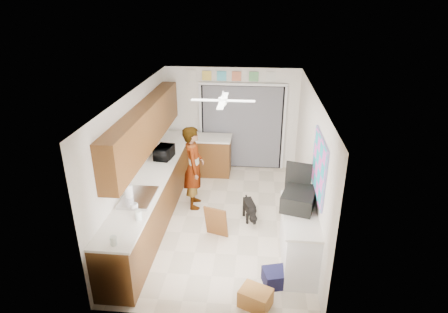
{
  "coord_description": "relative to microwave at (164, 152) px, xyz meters",
  "views": [
    {
      "loc": [
        0.62,
        -6.25,
        4.04
      ],
      "look_at": [
        0.0,
        0.4,
        1.15
      ],
      "focal_mm": 30.0,
      "sensor_mm": 36.0,
      "label": 1
    }
  ],
  "objects": [
    {
      "name": "door_trim_head",
      "position": [
        1.51,
        1.76,
        1.05
      ],
      "size": [
        2.1,
        0.04,
        0.06
      ],
      "primitive_type": "cube",
      "color": "white",
      "rests_on": "wall_back"
    },
    {
      "name": "suitcase",
      "position": [
        2.58,
        -1.69,
        0.01
      ],
      "size": [
        0.63,
        0.74,
        0.27
      ],
      "primitive_type": "cube",
      "rotation": [
        0.0,
        0.0,
        -0.27
      ],
      "color": "black",
      "rests_on": "right_counter_top"
    },
    {
      "name": "door_trim_left",
      "position": [
        0.49,
        1.76,
        -0.02
      ],
      "size": [
        0.06,
        0.04,
        2.1
      ],
      "primitive_type": "cube",
      "color": "white",
      "rests_on": "wall_back"
    },
    {
      "name": "right_counter_top",
      "position": [
        2.6,
        -1.88,
        -0.15
      ],
      "size": [
        0.54,
        1.44,
        0.04
      ],
      "primitive_type": "cube",
      "color": "white",
      "rests_on": "right_counter_base"
    },
    {
      "name": "faucet",
      "position": [
        -0.22,
        -1.68,
        -0.02
      ],
      "size": [
        0.03,
        0.03,
        0.22
      ],
      "primitive_type": "cylinder",
      "color": "silver",
      "rests_on": "left_countertop"
    },
    {
      "name": "header_frame_1",
      "position": [
        1.01,
        1.79,
        1.23
      ],
      "size": [
        0.22,
        0.02,
        0.22
      ],
      "primitive_type": "cube",
      "color": "#53CBDF",
      "rests_on": "wall_back"
    },
    {
      "name": "cabinet_door_panel",
      "position": [
        1.22,
        -1.31,
        -0.75
      ],
      "size": [
        0.45,
        0.28,
        0.62
      ],
      "primitive_type": "cube",
      "rotation": [
        0.21,
        0.0,
        -0.3
      ],
      "color": "brown",
      "rests_on": "floor"
    },
    {
      "name": "left_countertop",
      "position": [
        -0.03,
        -0.68,
        -0.15
      ],
      "size": [
        0.62,
        4.8,
        0.04
      ],
      "primitive_type": "cube",
      "color": "white",
      "rests_on": "left_base_cabinets"
    },
    {
      "name": "navy_crate",
      "position": [
        2.26,
        -2.42,
        -0.95
      ],
      "size": [
        0.47,
        0.42,
        0.24
      ],
      "primitive_type": "cube",
      "rotation": [
        0.0,
        0.0,
        0.27
      ],
      "color": "#151636",
      "rests_on": "floor"
    },
    {
      "name": "route66_sign",
      "position": [
        0.31,
        1.79,
        1.23
      ],
      "size": [
        0.22,
        0.02,
        0.26
      ],
      "primitive_type": "cube",
      "color": "silver",
      "rests_on": "wall_back"
    },
    {
      "name": "wall_right",
      "position": [
        2.86,
        -0.68,
        0.18
      ],
      "size": [
        0.0,
        5.0,
        5.0
      ],
      "primitive_type": "plane",
      "rotation": [
        1.57,
        0.0,
        -1.57
      ],
      "color": "white",
      "rests_on": "ground"
    },
    {
      "name": "right_counter_base",
      "position": [
        2.61,
        -1.88,
        -0.62
      ],
      "size": [
        0.5,
        1.4,
        0.9
      ],
      "primitive_type": "cube",
      "color": "white",
      "rests_on": "floor"
    },
    {
      "name": "header_frame_3",
      "position": [
        1.76,
        1.79,
        1.23
      ],
      "size": [
        0.22,
        0.02,
        0.22
      ],
      "primitive_type": "cube",
      "color": "#61AA67",
      "rests_on": "wall_back"
    },
    {
      "name": "wall_front",
      "position": [
        1.26,
        -3.18,
        0.18
      ],
      "size": [
        3.2,
        0.0,
        3.2
      ],
      "primitive_type": "plane",
      "rotation": [
        -1.57,
        0.0,
        0.0
      ],
      "color": "white",
      "rests_on": "ground"
    },
    {
      "name": "header_frame_2",
      "position": [
        1.36,
        1.79,
        1.23
      ],
      "size": [
        0.22,
        0.02,
        0.22
      ],
      "primitive_type": "cube",
      "color": "#DE7A53",
      "rests_on": "wall_back"
    },
    {
      "name": "ceiling_fan",
      "position": [
        1.26,
        -0.48,
        1.25
      ],
      "size": [
        1.14,
        1.14,
        0.24
      ],
      "primitive_type": "cube",
      "color": "white",
      "rests_on": "ceiling"
    },
    {
      "name": "cup",
      "position": [
        0.0,
        -2.01,
        -0.08
      ],
      "size": [
        0.16,
        0.16,
        0.1
      ],
      "primitive_type": "imported",
      "rotation": [
        0.0,
        0.0,
        0.4
      ],
      "color": "white",
      "rests_on": "left_countertop"
    },
    {
      "name": "header_frame_0",
      "position": [
        0.66,
        1.79,
        1.23
      ],
      "size": [
        0.22,
        0.02,
        0.22
      ],
      "primitive_type": "cube",
      "color": "#EED04F",
      "rests_on": "wall_back"
    },
    {
      "name": "wall_back",
      "position": [
        1.26,
        1.82,
        0.18
      ],
      "size": [
        3.2,
        0.0,
        3.2
      ],
      "primitive_type": "plane",
      "rotation": [
        1.57,
        0.0,
        0.0
      ],
      "color": "white",
      "rests_on": "ground"
    },
    {
      "name": "back_opening_recess",
      "position": [
        1.51,
        1.79,
        -0.02
      ],
      "size": [
        2.0,
        0.06,
        2.1
      ],
      "primitive_type": "cube",
      "color": "black",
      "rests_on": "wall_back"
    },
    {
      "name": "paper_towel_roll",
      "position": [
        -0.17,
        -1.72,
        0.01
      ],
      "size": [
        0.13,
        0.13,
        0.27
      ],
      "primitive_type": "cylinder",
      "rotation": [
        0.0,
        0.0,
        0.04
      ],
      "color": "white",
      "rests_on": "left_countertop"
    },
    {
      "name": "left_base_cabinets",
      "position": [
        -0.04,
        -0.68,
        -0.62
      ],
      "size": [
        0.6,
        4.8,
        0.9
      ],
      "primitive_type": "cube",
      "color": "brown",
      "rests_on": "floor"
    },
    {
      "name": "cardboard_box",
      "position": [
        1.95,
        -2.88,
        -0.93
      ],
      "size": [
        0.52,
        0.47,
        0.27
      ],
      "primitive_type": "cube",
      "rotation": [
        0.0,
        0.0,
        -0.42
      ],
      "color": "#CA8A3F",
      "rests_on": "floor"
    },
    {
      "name": "abstract_painting",
      "position": [
        2.84,
        -1.68,
        0.58
      ],
      "size": [
        0.03,
        1.15,
        0.95
      ],
      "primitive_type": "cube",
      "color": "#E855C8",
      "rests_on": "wall_right"
    },
    {
      "name": "jar_b",
      "position": [
        0.02,
        -2.93,
        -0.06
      ],
      "size": [
        0.11,
        0.11,
        0.13
      ],
      "primitive_type": "cylinder",
      "rotation": [
        0.0,
        0.0,
        -0.24
      ],
      "color": "silver",
      "rests_on": "left_countertop"
    },
    {
      "name": "door_trim_right",
      "position": [
        2.53,
        1.76,
        -0.02
      ],
      "size": [
        0.06,
        0.04,
        2.1
      ],
      "primitive_type": "cube",
      "color": "white",
      "rests_on": "wall_back"
    },
    {
      "name": "floor",
      "position": [
        1.26,
        -0.68,
        -1.07
      ],
      "size": [
        5.0,
        5.0,
        0.0
      ],
      "primitive_type": "plane",
      "color": "beige",
      "rests_on": "ground"
    },
    {
      "name": "upper_cabinets",
      "position": [
        -0.18,
        -0.48,
        0.73
      ],
      "size": [
        0.32,
        4.0,
        0.8
      ],
      "primitive_type": "cube",
      "color": "brown",
      "rests_on": "wall_left"
    },
    {
      "name": "peninsula_top",
      "position": [
        0.76,
        1.32,
        -0.15
      ],
      "size": [
        1.04,
        0.64,
        0.04
      ],
      "primitive_type": "cube",
      "color": "white",
      "rests_on": "peninsula_base"
    },
    {
      "name": "sink_basin",
      "position": [
        -0.03,
        -1.68,
        -0.11
      ],
      "size": [
        0.5,
        0.76,
        0.06
      ],
      "primitive_type": "cube",
      "color": "silver",
      "rests_on": "left_countertop"
    },
    {
      "name": "ceiling",
      "position": [
        1.26,
        -0.68,
        1.43
      ],
      "size": [
        5.0,
        5.0,
        0.0
      ],
      "primitive_type": "plane",
      "rotation": [
        3.14,
        0.0,
        0.0
      ],
      "color": "white",
      "rests_on": "ground"
    },
    {
      "name": "header_frame_4",
      "position": [
        2.16,
        1.79,
        1.23
      ],
      "size": [
        0.22,
        0.02,
        0.22
      ],
      "primitive_type": "cube",
      "color": "silver",
      "rests_on": "wall_back"
    },
    {
      "name": "man",
      "position": [
        0.65,
        -0.24,
        -0.2
      ],
      "size": [
        0.49,
        0.68,
        1.73
      ],
      "primitive_type": "imported",
      "rotation": [
        0.0,
        0.0,
        1.7
      ],
      "color": "white",
      "rests_on": "floor"
    },
    {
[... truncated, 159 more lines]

